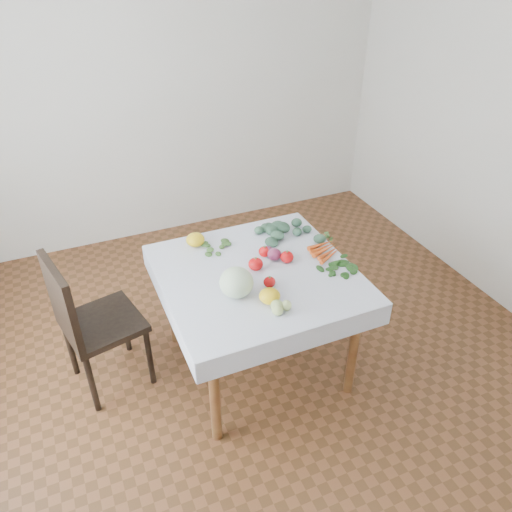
% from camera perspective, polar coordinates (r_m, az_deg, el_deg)
% --- Properties ---
extents(ground, '(4.00, 4.00, 0.00)m').
position_cam_1_polar(ground, '(3.45, 0.11, -12.15)').
color(ground, brown).
extents(back_wall, '(4.00, 0.04, 2.70)m').
position_cam_1_polar(back_wall, '(4.46, -10.71, 18.51)').
color(back_wall, silver).
rests_on(back_wall, ground).
extents(table, '(1.00, 1.00, 0.75)m').
position_cam_1_polar(table, '(3.02, 0.12, -3.47)').
color(table, brown).
rests_on(table, ground).
extents(tablecloth, '(1.12, 1.12, 0.01)m').
position_cam_1_polar(tablecloth, '(2.96, 0.12, -1.94)').
color(tablecloth, white).
rests_on(tablecloth, table).
extents(chair, '(0.52, 0.52, 0.96)m').
position_cam_1_polar(chair, '(3.11, -18.86, -6.74)').
color(chair, black).
rests_on(chair, ground).
extents(cabbage, '(0.24, 0.24, 0.17)m').
position_cam_1_polar(cabbage, '(2.74, -2.25, -3.04)').
color(cabbage, silver).
rests_on(cabbage, tablecloth).
extents(tomato_a, '(0.09, 0.09, 0.08)m').
position_cam_1_polar(tomato_a, '(2.96, -0.04, -0.93)').
color(tomato_a, red).
rests_on(tomato_a, tablecloth).
extents(tomato_b, '(0.10, 0.10, 0.07)m').
position_cam_1_polar(tomato_b, '(3.03, 3.56, -0.12)').
color(tomato_b, red).
rests_on(tomato_b, tablecloth).
extents(tomato_c, '(0.09, 0.09, 0.07)m').
position_cam_1_polar(tomato_c, '(3.08, 1.00, 0.51)').
color(tomato_c, red).
rests_on(tomato_c, tablecloth).
extents(tomato_d, '(0.08, 0.08, 0.06)m').
position_cam_1_polar(tomato_d, '(2.83, 1.56, -2.99)').
color(tomato_d, red).
rests_on(tomato_d, tablecloth).
extents(heirloom_back, '(0.15, 0.15, 0.08)m').
position_cam_1_polar(heirloom_back, '(3.21, -6.95, 1.88)').
color(heirloom_back, yellow).
rests_on(heirloom_back, tablecloth).
extents(heirloom_front, '(0.15, 0.15, 0.08)m').
position_cam_1_polar(heirloom_front, '(2.71, 1.57, -4.59)').
color(heirloom_front, yellow).
rests_on(heirloom_front, tablecloth).
extents(onion_a, '(0.09, 0.09, 0.06)m').
position_cam_1_polar(onion_a, '(3.09, 1.33, 0.57)').
color(onion_a, '#5C1A42').
rests_on(onion_a, tablecloth).
extents(onion_b, '(0.11, 0.11, 0.07)m').
position_cam_1_polar(onion_b, '(3.05, 2.11, 0.20)').
color(onion_b, '#5C1A42').
rests_on(onion_b, tablecloth).
extents(tomatillo_cluster, '(0.13, 0.12, 0.05)m').
position_cam_1_polar(tomatillo_cluster, '(2.65, 2.08, -6.01)').
color(tomatillo_cluster, '#C2D379').
rests_on(tomatillo_cluster, tablecloth).
extents(carrot_bunch, '(0.21, 0.22, 0.03)m').
position_cam_1_polar(carrot_bunch, '(3.16, 7.91, 0.67)').
color(carrot_bunch, '#D24F17').
rests_on(carrot_bunch, tablecloth).
extents(kale_bunch, '(0.39, 0.31, 0.05)m').
position_cam_1_polar(kale_bunch, '(3.28, 3.69, 2.50)').
color(kale_bunch, '#3D634B').
rests_on(kale_bunch, tablecloth).
extents(basil_bunch, '(0.27, 0.21, 0.01)m').
position_cam_1_polar(basil_bunch, '(3.03, 9.37, -1.25)').
color(basil_bunch, '#1F4E18').
rests_on(basil_bunch, tablecloth).
extents(dill_bunch, '(0.21, 0.16, 0.02)m').
position_cam_1_polar(dill_bunch, '(3.18, -4.65, 0.99)').
color(dill_bunch, '#447134').
rests_on(dill_bunch, tablecloth).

